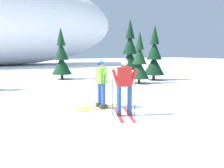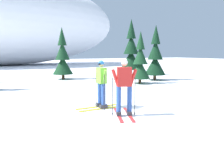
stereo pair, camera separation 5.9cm
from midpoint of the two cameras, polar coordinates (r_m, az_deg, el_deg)
The scene contains 7 objects.
ground_plane at distance 7.72m, azimuth 5.38°, elevation -6.72°, with size 120.00×120.00×0.00m, color white.
skier_lime_jacket at distance 7.75m, azimuth -2.64°, elevation 0.15°, with size 1.65×0.78×1.72m.
skier_red_jacket at distance 6.76m, azimuth 3.47°, elevation -0.53°, with size 1.00×1.68×1.81m.
pine_tree_center_left at distance 16.64m, azimuth -12.79°, elevation 6.77°, with size 1.49×1.49×3.85m.
pine_tree_center_right at distance 14.07m, azimuth 7.56°, elevation 5.79°, with size 1.29×1.29×3.34m.
pine_tree_right at distance 16.04m, azimuth 11.42°, elevation 6.90°, with size 1.52×1.52×3.95m.
pine_tree_far_right at distance 19.59m, azimuth 5.12°, elevation 8.44°, with size 1.90×1.90×4.91m.
Camera 2 is at (-4.02, -6.28, 1.99)m, focal length 34.73 mm.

